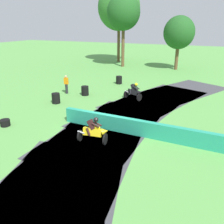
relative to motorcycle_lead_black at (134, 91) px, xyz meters
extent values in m
plane|color=#569947|center=(0.53, -6.22, -0.65)|extent=(120.00, 120.00, 0.00)
cube|color=#3D3D42|center=(3.11, 3.85, -0.64)|extent=(8.51, 10.66, 0.01)
cube|color=#3D3D42|center=(1.76, 0.63, -0.64)|extent=(7.46, 10.58, 0.01)
cube|color=#3D3D42|center=(0.89, -2.75, -0.64)|extent=(6.26, 10.26, 0.01)
cube|color=#3D3D42|center=(0.54, -6.22, -0.64)|extent=(4.91, 9.72, 0.01)
cube|color=#3D3D42|center=(0.70, -9.71, -0.64)|extent=(5.77, 10.09, 0.01)
cube|color=#3D3D42|center=(1.38, -13.14, -0.64)|extent=(7.04, 10.49, 0.01)
cube|color=#239375|center=(6.54, -6.39, -0.20)|extent=(17.75, 0.79, 0.90)
cylinder|color=black|center=(0.55, -0.31, -0.35)|extent=(0.34, 0.72, 0.73)
cylinder|color=black|center=(-0.76, 0.19, -0.35)|extent=(0.34, 0.72, 0.73)
cube|color=black|center=(-0.08, 0.01, -0.06)|extent=(1.07, 0.70, 0.46)
ellipsoid|color=black|center=(0.12, 0.01, 0.19)|extent=(0.53, 0.47, 0.30)
cone|color=black|center=(0.57, -0.20, 0.05)|extent=(0.46, 0.47, 0.47)
cylinder|color=#B2B2B7|center=(-0.68, 0.10, -0.11)|extent=(0.42, 0.25, 0.18)
cube|color=black|center=(-0.12, 0.13, 0.31)|extent=(0.54, 0.51, 0.62)
sphere|color=yellow|center=(0.11, 0.12, 0.58)|extent=(0.26, 0.26, 0.26)
cylinder|color=black|center=(0.21, 0.20, 0.29)|extent=(0.42, 0.26, 0.24)
cylinder|color=black|center=(0.09, -0.13, 0.38)|extent=(0.42, 0.26, 0.24)
cylinder|color=black|center=(-0.18, 0.24, -0.09)|extent=(0.26, 0.27, 0.42)
cylinder|color=black|center=(-0.30, -0.08, 0.00)|extent=(0.26, 0.27, 0.42)
cylinder|color=black|center=(1.20, -8.01, -0.35)|extent=(0.18, 0.73, 0.72)
cylinder|color=black|center=(-0.19, -8.18, -0.35)|extent=(0.18, 0.73, 0.72)
cube|color=yellow|center=(0.50, -8.02, -0.06)|extent=(1.04, 0.48, 0.45)
ellipsoid|color=yellow|center=(0.67, -7.94, 0.19)|extent=(0.48, 0.38, 0.30)
cone|color=yellow|center=(1.17, -7.91, 0.06)|extent=(0.43, 0.42, 0.47)
cylinder|color=#B2B2B7|center=(-0.08, -8.23, -0.11)|extent=(0.42, 0.14, 0.17)
cube|color=#331919|center=(0.41, -7.95, 0.31)|extent=(0.53, 0.40, 0.62)
sphere|color=black|center=(0.62, -7.86, 0.59)|extent=(0.26, 0.26, 0.26)
cylinder|color=#331919|center=(0.66, -7.73, 0.30)|extent=(0.43, 0.13, 0.24)
cylinder|color=#331919|center=(0.71, -8.08, 0.38)|extent=(0.43, 0.13, 0.24)
cylinder|color=#331919|center=(0.30, -7.87, -0.08)|extent=(0.29, 0.19, 0.42)
cylinder|color=#331919|center=(0.34, -8.21, 0.00)|extent=(0.29, 0.19, 0.42)
cylinder|color=black|center=(-3.14, 4.33, -0.55)|extent=(0.62, 0.62, 0.20)
cylinder|color=black|center=(-3.14, 4.33, -0.35)|extent=(0.62, 0.62, 0.20)
cylinder|color=black|center=(-3.14, 4.33, -0.15)|extent=(0.62, 0.62, 0.20)
cylinder|color=black|center=(-3.14, 4.33, 0.05)|extent=(0.62, 0.62, 0.20)
cylinder|color=black|center=(-4.26, -0.67, -0.55)|extent=(0.63, 0.63, 0.20)
cylinder|color=black|center=(-4.26, -0.67, -0.35)|extent=(0.63, 0.63, 0.20)
cylinder|color=black|center=(-4.26, -0.67, -0.15)|extent=(0.63, 0.63, 0.20)
cylinder|color=black|center=(-4.26, -0.67, 0.05)|extent=(0.63, 0.63, 0.20)
cylinder|color=black|center=(-5.22, -3.51, -0.55)|extent=(0.63, 0.63, 0.20)
cylinder|color=black|center=(-5.22, -3.51, -0.35)|extent=(0.63, 0.63, 0.20)
cylinder|color=black|center=(-5.22, -3.51, -0.15)|extent=(0.63, 0.63, 0.20)
cylinder|color=black|center=(-5.22, -3.51, 0.05)|extent=(0.63, 0.63, 0.20)
cylinder|color=black|center=(-5.39, -8.38, -0.55)|extent=(0.59, 0.59, 0.20)
cylinder|color=black|center=(-5.39, -8.38, -0.35)|extent=(0.59, 0.59, 0.20)
cylinder|color=#232328|center=(-6.02, -0.88, -0.22)|extent=(0.24, 0.24, 0.86)
cube|color=orange|center=(-6.02, -0.88, 0.49)|extent=(0.34, 0.22, 0.56)
sphere|color=tan|center=(-6.02, -0.88, 0.88)|extent=(0.20, 0.20, 0.20)
cylinder|color=brown|center=(-8.99, 18.20, 2.04)|extent=(0.44, 0.44, 5.37)
ellipsoid|color=#2D6B28|center=(-8.99, 18.20, 7.44)|extent=(6.39, 6.39, 6.71)
cylinder|color=brown|center=(-6.66, 14.21, 2.03)|extent=(0.44, 0.44, 5.36)
ellipsoid|color=#1E511E|center=(-6.66, 14.21, 6.62)|extent=(4.49, 4.49, 4.72)
cylinder|color=brown|center=(0.78, 14.94, 0.89)|extent=(0.44, 0.44, 3.07)
ellipsoid|color=#1E511E|center=(0.78, 14.94, 4.12)|extent=(3.97, 3.97, 4.17)
camera|label=1|loc=(5.97, -17.77, 5.25)|focal=37.82mm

